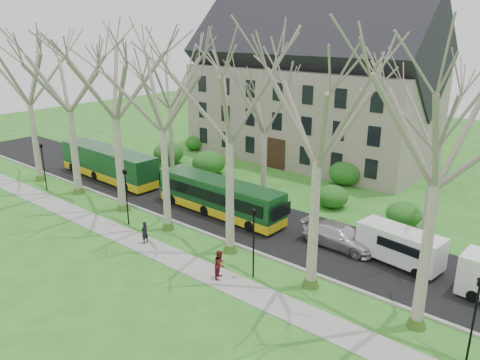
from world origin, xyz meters
name	(u,v)px	position (x,y,z in m)	size (l,w,h in m)	color
ground	(194,242)	(0.00, 0.00, 0.00)	(120.00, 120.00, 0.00)	#307320
sidewalk	(167,255)	(0.00, -2.50, 0.03)	(70.00, 2.00, 0.06)	gray
road	(245,218)	(0.00, 5.50, 0.03)	(80.00, 8.00, 0.06)	black
curb	(209,234)	(0.00, 1.50, 0.07)	(80.00, 0.25, 0.14)	#A5A39E
building	(310,85)	(-6.00, 24.00, 8.07)	(26.50, 12.20, 16.00)	gray
tree_row_verge	(194,143)	(0.00, 0.30, 7.00)	(49.00, 7.00, 14.00)	gray
tree_row_far	(274,129)	(-1.33, 11.00, 6.00)	(33.00, 7.00, 12.00)	gray
lamp_row	(182,212)	(0.00, -1.00, 2.57)	(36.22, 0.22, 4.30)	black
hedges	(263,170)	(-4.67, 14.00, 1.00)	(30.60, 8.60, 2.00)	#20611B
bus_lead	(108,163)	(-16.34, 4.62, 1.61)	(12.42, 2.59, 3.10)	#13431D
bus_follow	(220,197)	(-2.09, 4.93, 1.49)	(11.44, 2.38, 2.86)	#13431D
sedan	(340,236)	(8.07, 5.78, 0.83)	(2.16, 5.32, 1.54)	silver
van_a	(400,247)	(12.06, 6.02, 1.20)	(5.23, 1.90, 2.28)	white
pedestrian_a	(145,232)	(-2.46, -2.30, 0.84)	(0.57, 0.37, 1.56)	black
pedestrian_b	(220,264)	(4.64, -2.44, 0.93)	(0.84, 0.66, 1.73)	maroon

